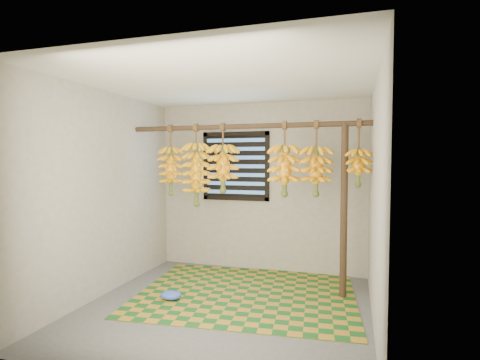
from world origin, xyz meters
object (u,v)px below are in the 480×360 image
(support_post, at_px, (344,211))
(woven_mat, at_px, (246,293))
(banana_bunch_d, at_px, (284,170))
(banana_bunch_a, at_px, (171,171))
(plastic_bag, at_px, (171,295))
(banana_bunch_c, at_px, (223,168))
(banana_bunch_f, at_px, (358,167))
(banana_bunch_e, at_px, (316,171))
(banana_bunch_b, at_px, (196,174))

(support_post, bearing_deg, woven_mat, -168.57)
(woven_mat, relative_size, banana_bunch_d, 2.82)
(woven_mat, relative_size, banana_bunch_a, 2.73)
(plastic_bag, relative_size, banana_bunch_d, 0.27)
(woven_mat, relative_size, banana_bunch_c, 2.90)
(support_post, distance_m, banana_bunch_c, 1.55)
(support_post, xyz_separation_m, plastic_bag, (-1.86, -0.68, -0.94))
(banana_bunch_f, bearing_deg, banana_bunch_a, 180.00)
(woven_mat, relative_size, banana_bunch_e, 2.85)
(banana_bunch_f, bearing_deg, banana_bunch_e, 180.00)
(support_post, bearing_deg, banana_bunch_e, 180.00)
(support_post, height_order, banana_bunch_c, banana_bunch_c)
(woven_mat, relative_size, banana_bunch_b, 2.40)
(support_post, height_order, banana_bunch_d, banana_bunch_d)
(support_post, xyz_separation_m, banana_bunch_f, (0.15, 0.00, 0.51))
(banana_bunch_b, bearing_deg, banana_bunch_c, -0.00)
(woven_mat, bearing_deg, banana_bunch_d, 28.58)
(woven_mat, bearing_deg, support_post, 11.43)
(plastic_bag, distance_m, banana_bunch_b, 1.51)
(banana_bunch_b, distance_m, banana_bunch_d, 1.14)
(plastic_bag, bearing_deg, banana_bunch_d, 30.10)
(support_post, relative_size, banana_bunch_d, 2.25)
(banana_bunch_f, bearing_deg, banana_bunch_b, 180.00)
(banana_bunch_c, distance_m, banana_bunch_e, 1.15)
(banana_bunch_a, height_order, banana_bunch_e, same)
(banana_bunch_c, distance_m, banana_bunch_d, 0.78)
(woven_mat, xyz_separation_m, banana_bunch_e, (0.78, 0.22, 1.45))
(woven_mat, height_order, banana_bunch_d, banana_bunch_d)
(plastic_bag, relative_size, banana_bunch_e, 0.28)
(plastic_bag, height_order, banana_bunch_f, banana_bunch_f)
(support_post, xyz_separation_m, banana_bunch_d, (-0.69, 0.00, 0.47))
(plastic_bag, relative_size, banana_bunch_c, 0.28)
(support_post, bearing_deg, plastic_bag, -160.00)
(support_post, xyz_separation_m, banana_bunch_a, (-2.19, 0.00, 0.45))
(banana_bunch_b, bearing_deg, plastic_bag, -92.13)
(support_post, height_order, banana_bunch_f, banana_bunch_f)
(plastic_bag, bearing_deg, banana_bunch_f, 18.61)
(banana_bunch_e, bearing_deg, banana_bunch_d, 180.00)
(banana_bunch_c, bearing_deg, woven_mat, -30.90)
(banana_bunch_b, xyz_separation_m, banana_bunch_d, (1.14, -0.00, 0.06))
(plastic_bag, xyz_separation_m, banana_bunch_f, (2.01, 0.68, 1.45))
(banana_bunch_d, bearing_deg, banana_bunch_f, 0.00)
(banana_bunch_a, height_order, banana_bunch_b, same)
(banana_bunch_a, relative_size, banana_bunch_d, 1.04)
(banana_bunch_a, height_order, banana_bunch_f, same)
(woven_mat, bearing_deg, banana_bunch_c, 149.10)
(support_post, xyz_separation_m, banana_bunch_b, (-1.83, 0.00, 0.41))
(banana_bunch_c, height_order, banana_bunch_d, same)
(banana_bunch_d, bearing_deg, plastic_bag, -149.90)
(banana_bunch_b, distance_m, banana_bunch_c, 0.37)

